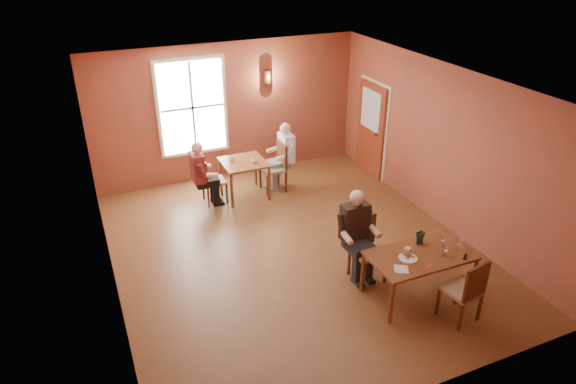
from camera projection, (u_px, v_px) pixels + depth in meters
name	position (u px, v px, depth m)	size (l,w,h in m)	color
ground	(292.00, 249.00, 9.11)	(6.00, 7.00, 0.01)	brown
wall_back	(228.00, 111.00, 11.28)	(6.00, 0.04, 3.00)	brown
wall_front	(424.00, 297.00, 5.57)	(6.00, 0.04, 3.00)	brown
wall_left	(102.00, 208.00, 7.36)	(0.04, 7.00, 3.00)	brown
wall_right	(441.00, 145.00, 9.49)	(0.04, 7.00, 3.00)	brown
ceiling	(293.00, 83.00, 7.74)	(6.00, 7.00, 0.04)	white
window	(192.00, 108.00, 10.87)	(1.36, 0.10, 1.96)	white
door	(370.00, 129.00, 11.55)	(0.12, 1.04, 2.10)	maroon
wall_sconce	(267.00, 77.00, 11.20)	(0.16, 0.16, 0.28)	brown
main_table	(418.00, 274.00, 7.84)	(1.56, 0.88, 0.73)	brown
chair_diner_main	(368.00, 251.00, 8.12)	(0.47, 0.47, 1.05)	#502E19
diner_main	(370.00, 242.00, 8.01)	(0.57, 0.57, 1.44)	#312215
chair_empty	(462.00, 289.00, 7.28)	(0.46, 0.46, 1.03)	#4C2111
plate_food	(408.00, 258.00, 7.56)	(0.28, 0.28, 0.04)	white
sandwich	(407.00, 252.00, 7.62)	(0.10, 0.09, 0.12)	tan
goblet_a	(442.00, 239.00, 7.85)	(0.08, 0.08, 0.21)	white
goblet_b	(458.00, 244.00, 7.74)	(0.08, 0.08, 0.21)	white
goblet_c	(444.00, 250.00, 7.61)	(0.08, 0.08, 0.19)	white
menu_stand	(420.00, 238.00, 7.89)	(0.12, 0.06, 0.21)	#1E3524
knife	(431.00, 265.00, 7.43)	(0.21, 0.02, 0.00)	silver
napkin	(401.00, 269.00, 7.33)	(0.20, 0.20, 0.01)	silver
sunglasses	(465.00, 257.00, 7.60)	(0.14, 0.04, 0.02)	black
second_table	(244.00, 179.00, 10.78)	(0.89, 0.89, 0.79)	brown
chair_diner_white	(273.00, 168.00, 10.95)	(0.47, 0.47, 1.07)	#462D18
diner_white	(274.00, 160.00, 10.88)	(0.56, 0.56, 1.40)	silver
chair_diner_maroon	(214.00, 180.00, 10.51)	(0.43, 0.43, 0.98)	#3D2111
diner_maroon	(212.00, 172.00, 10.41)	(0.54, 0.54, 1.35)	maroon
cup_a	(254.00, 160.00, 10.53)	(0.13, 0.13, 0.11)	silver
cup_b	(231.00, 158.00, 10.61)	(0.11, 0.11, 0.10)	silver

